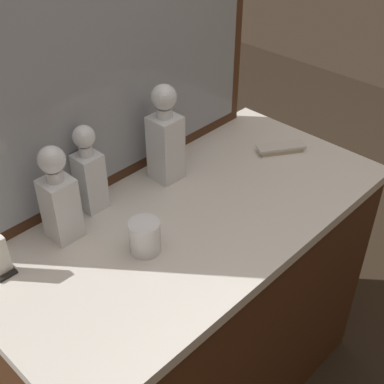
{
  "coord_description": "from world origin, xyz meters",
  "views": [
    {
      "loc": [
        -0.84,
        -0.81,
        1.82
      ],
      "look_at": [
        0.0,
        0.0,
        0.95
      ],
      "focal_mm": 48.76,
      "sensor_mm": 36.0,
      "label": 1
    }
  ],
  "objects_px": {
    "crystal_decanter_right": "(89,176)",
    "crystal_decanter_far_right": "(60,202)",
    "silver_brush_front": "(281,148)",
    "napkin_holder": "(0,260)",
    "crystal_decanter_front": "(166,142)",
    "crystal_tumbler_center": "(145,238)"
  },
  "relations": [
    {
      "from": "crystal_decanter_right",
      "to": "crystal_decanter_far_right",
      "type": "relative_size",
      "value": 0.95
    },
    {
      "from": "crystal_decanter_right",
      "to": "crystal_decanter_far_right",
      "type": "xyz_separation_m",
      "value": [
        -0.13,
        -0.05,
        0.01
      ]
    },
    {
      "from": "crystal_decanter_front",
      "to": "silver_brush_front",
      "type": "distance_m",
      "value": 0.42
    },
    {
      "from": "crystal_tumbler_center",
      "to": "silver_brush_front",
      "type": "xyz_separation_m",
      "value": [
        0.65,
        0.03,
        -0.03
      ]
    },
    {
      "from": "crystal_decanter_far_right",
      "to": "crystal_tumbler_center",
      "type": "relative_size",
      "value": 3.08
    },
    {
      "from": "crystal_decanter_right",
      "to": "crystal_tumbler_center",
      "type": "distance_m",
      "value": 0.26
    },
    {
      "from": "crystal_decanter_right",
      "to": "silver_brush_front",
      "type": "relative_size",
      "value": 1.61
    },
    {
      "from": "crystal_decanter_right",
      "to": "napkin_holder",
      "type": "xyz_separation_m",
      "value": [
        -0.32,
        -0.06,
        -0.06
      ]
    },
    {
      "from": "crystal_decanter_right",
      "to": "crystal_decanter_far_right",
      "type": "bearing_deg",
      "value": -160.13
    },
    {
      "from": "crystal_decanter_front",
      "to": "napkin_holder",
      "type": "height_order",
      "value": "crystal_decanter_front"
    },
    {
      "from": "crystal_decanter_front",
      "to": "napkin_holder",
      "type": "bearing_deg",
      "value": -178.73
    },
    {
      "from": "napkin_holder",
      "to": "crystal_decanter_far_right",
      "type": "bearing_deg",
      "value": 2.92
    },
    {
      "from": "crystal_decanter_front",
      "to": "silver_brush_front",
      "type": "relative_size",
      "value": 1.9
    },
    {
      "from": "crystal_decanter_far_right",
      "to": "silver_brush_front",
      "type": "bearing_deg",
      "value": -12.45
    },
    {
      "from": "crystal_decanter_right",
      "to": "napkin_holder",
      "type": "distance_m",
      "value": 0.33
    },
    {
      "from": "crystal_decanter_far_right",
      "to": "napkin_holder",
      "type": "relative_size",
      "value": 2.55
    },
    {
      "from": "silver_brush_front",
      "to": "napkin_holder",
      "type": "distance_m",
      "value": 0.96
    },
    {
      "from": "silver_brush_front",
      "to": "napkin_holder",
      "type": "xyz_separation_m",
      "value": [
        -0.95,
        0.16,
        0.03
      ]
    },
    {
      "from": "crystal_decanter_right",
      "to": "crystal_decanter_far_right",
      "type": "height_order",
      "value": "crystal_decanter_far_right"
    },
    {
      "from": "crystal_tumbler_center",
      "to": "napkin_holder",
      "type": "xyz_separation_m",
      "value": [
        -0.31,
        0.19,
        0.01
      ]
    },
    {
      "from": "napkin_holder",
      "to": "crystal_tumbler_center",
      "type": "bearing_deg",
      "value": -32.16
    },
    {
      "from": "crystal_decanter_right",
      "to": "crystal_decanter_front",
      "type": "relative_size",
      "value": 0.85
    }
  ]
}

